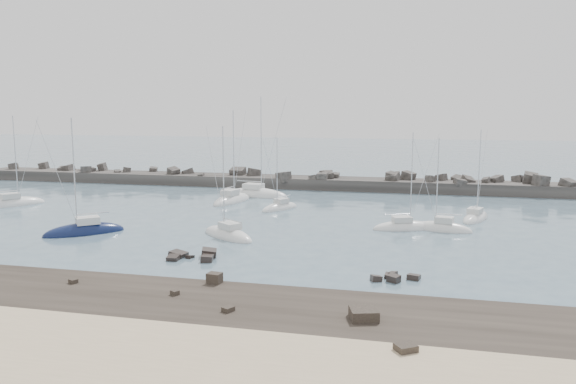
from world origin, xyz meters
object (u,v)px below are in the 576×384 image
(sailboat_4, at_px, (228,236))
(sailboat_8, at_px, (475,218))
(sailboat_3, at_px, (257,195))
(sailboat_6, at_px, (405,228))
(sailboat_7, at_px, (441,229))
(sailboat_1, at_px, (84,232))
(sailboat_5, at_px, (280,208))
(sailboat_2, at_px, (232,201))
(sailboat_0, at_px, (14,204))

(sailboat_4, xyz_separation_m, sailboat_8, (26.23, 15.92, -0.01))
(sailboat_3, xyz_separation_m, sailboat_6, (22.97, -19.10, -0.02))
(sailboat_6, relative_size, sailboat_7, 1.05)
(sailboat_1, height_order, sailboat_4, sailboat_1)
(sailboat_3, bearing_deg, sailboat_7, -34.98)
(sailboat_3, bearing_deg, sailboat_5, -58.18)
(sailboat_2, distance_m, sailboat_3, 6.32)
(sailboat_0, height_order, sailboat_4, sailboat_0)
(sailboat_1, height_order, sailboat_6, sailboat_1)
(sailboat_2, height_order, sailboat_8, sailboat_2)
(sailboat_2, bearing_deg, sailboat_3, 71.84)
(sailboat_2, bearing_deg, sailboat_7, -23.94)
(sailboat_8, bearing_deg, sailboat_2, 170.74)
(sailboat_3, relative_size, sailboat_6, 1.40)
(sailboat_1, height_order, sailboat_5, sailboat_1)
(sailboat_3, height_order, sailboat_8, sailboat_3)
(sailboat_6, bearing_deg, sailboat_5, 151.70)
(sailboat_3, distance_m, sailboat_7, 32.82)
(sailboat_1, xyz_separation_m, sailboat_5, (17.00, 19.21, -0.02))
(sailboat_0, distance_m, sailboat_3, 34.49)
(sailboat_2, relative_size, sailboat_6, 1.22)
(sailboat_5, xyz_separation_m, sailboat_7, (20.61, -8.71, 0.01))
(sailboat_4, bearing_deg, sailboat_2, 108.00)
(sailboat_1, bearing_deg, sailboat_4, 7.25)
(sailboat_0, relative_size, sailboat_3, 0.83)
(sailboat_4, height_order, sailboat_6, sailboat_4)
(sailboat_7, bearing_deg, sailboat_2, 156.06)
(sailboat_5, relative_size, sailboat_8, 0.89)
(sailboat_0, relative_size, sailboat_6, 1.15)
(sailboat_0, xyz_separation_m, sailboat_1, (19.94, -13.53, 0.00))
(sailboat_4, relative_size, sailboat_7, 1.13)
(sailboat_1, relative_size, sailboat_4, 1.07)
(sailboat_1, distance_m, sailboat_4, 15.81)
(sailboat_3, height_order, sailboat_6, sailboat_3)
(sailboat_3, height_order, sailboat_4, sailboat_3)
(sailboat_5, bearing_deg, sailboat_8, -2.98)
(sailboat_5, bearing_deg, sailboat_4, -94.36)
(sailboat_1, xyz_separation_m, sailboat_3, (10.73, 29.32, 0.00))
(sailboat_3, bearing_deg, sailboat_8, -20.09)
(sailboat_3, xyz_separation_m, sailboat_4, (4.96, -27.32, -0.01))
(sailboat_5, height_order, sailboat_7, sailboat_7)
(sailboat_3, height_order, sailboat_7, sailboat_3)
(sailboat_0, relative_size, sailboat_4, 1.07)
(sailboat_3, xyz_separation_m, sailboat_7, (26.89, -18.81, -0.01))
(sailboat_2, relative_size, sailboat_4, 1.14)
(sailboat_1, bearing_deg, sailboat_8, 23.14)
(sailboat_2, height_order, sailboat_6, sailboat_2)
(sailboat_1, xyz_separation_m, sailboat_6, (33.70, 10.22, -0.02))
(sailboat_4, height_order, sailboat_8, sailboat_4)
(sailboat_2, xyz_separation_m, sailboat_5, (8.24, -4.10, -0.02))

